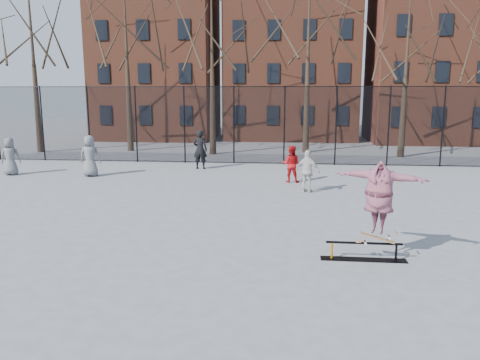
# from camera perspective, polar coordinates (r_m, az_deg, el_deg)

# --- Properties ---
(ground) EXTENTS (100.00, 100.00, 0.00)m
(ground) POSITION_cam_1_polar(r_m,az_deg,el_deg) (11.76, -1.33, -7.66)
(ground) COLOR slate
(skate_rail) EXTENTS (1.90, 0.29, 0.42)m
(skate_rail) POSITION_cam_1_polar(r_m,az_deg,el_deg) (10.93, 14.84, -8.58)
(skate_rail) COLOR black
(skate_rail) RESTS_ON ground
(skateboard) EXTENTS (0.82, 0.20, 0.10)m
(skateboard) POSITION_cam_1_polar(r_m,az_deg,el_deg) (10.88, 16.34, -7.06)
(skateboard) COLOR #A76B43
(skateboard) RESTS_ON skate_rail
(skater) EXTENTS (2.03, 1.23, 1.61)m
(skater) POSITION_cam_1_polar(r_m,az_deg,el_deg) (10.66, 16.58, -2.69)
(skater) COLOR #5F3990
(skater) RESTS_ON skateboard
(bystander_grey) EXTENTS (0.94, 0.74, 1.69)m
(bystander_grey) POSITION_cam_1_polar(r_m,az_deg,el_deg) (23.39, -26.22, 2.60)
(bystander_grey) COLOR slate
(bystander_grey) RESTS_ON ground
(bystander_black) EXTENTS (0.72, 0.49, 1.89)m
(bystander_black) POSITION_cam_1_polar(r_m,az_deg,el_deg) (22.76, -4.88, 3.73)
(bystander_black) COLOR black
(bystander_black) RESTS_ON ground
(bystander_red) EXTENTS (0.81, 0.67, 1.52)m
(bystander_red) POSITION_cam_1_polar(r_m,az_deg,el_deg) (19.45, 6.25, 1.95)
(bystander_red) COLOR #B71013
(bystander_red) RESTS_ON ground
(bystander_white) EXTENTS (1.01, 0.75, 1.60)m
(bystander_white) POSITION_cam_1_polar(r_m,az_deg,el_deg) (17.54, 8.25, 1.08)
(bystander_white) COLOR beige
(bystander_white) RESTS_ON ground
(bystander_extra) EXTENTS (0.96, 0.68, 1.83)m
(bystander_extra) POSITION_cam_1_polar(r_m,az_deg,el_deg) (21.68, -17.82, 2.81)
(bystander_extra) COLOR slate
(bystander_extra) RESTS_ON ground
(fence) EXTENTS (34.03, 0.07, 4.00)m
(fence) POSITION_cam_1_polar(r_m,az_deg,el_deg) (24.17, 2.53, 6.80)
(fence) COLOR black
(fence) RESTS_ON ground
(tree_row) EXTENTS (33.66, 7.46, 10.67)m
(tree_row) POSITION_cam_1_polar(r_m,az_deg,el_deg) (28.50, 2.65, 18.08)
(tree_row) COLOR black
(tree_row) RESTS_ON ground
(rowhouses) EXTENTS (29.00, 7.00, 13.00)m
(rowhouses) POSITION_cam_1_polar(r_m,az_deg,el_deg) (37.15, 5.00, 14.34)
(rowhouses) COLOR brown
(rowhouses) RESTS_ON ground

